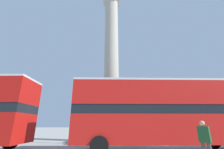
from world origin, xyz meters
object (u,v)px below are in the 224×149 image
Objects in this scene: bus_b at (161,111)px; pedestrian_near_lamp at (206,139)px; monument_column at (112,87)px; street_lamp at (75,106)px; equestrian_statue at (186,126)px.

bus_b is 3.59m from pedestrian_near_lamp.
monument_column reaches higher than pedestrian_near_lamp.
street_lamp is at bearing -177.71° from pedestrian_near_lamp.
street_lamp reaches higher than equestrian_statue.
street_lamp is (-12.66, -5.71, 1.70)m from equestrian_statue.
equestrian_statue is (5.96, 9.72, -0.91)m from bus_b.
equestrian_statue is at bearing 57.27° from bus_b.
bus_b is at bearing -60.78° from monument_column.
equestrian_statue is at bearing 22.80° from monument_column.
monument_column is at bearing 118.01° from bus_b.
monument_column is 3.53× the size of street_lamp.
bus_b is 11.44m from equestrian_statue.
pedestrian_near_lamp is at bearing -83.09° from equestrian_statue.
monument_column is 4.55m from street_lamp.
monument_column reaches higher than equestrian_statue.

